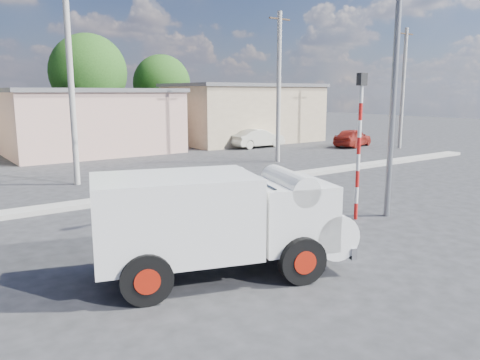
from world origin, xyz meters
TOP-DOWN VIEW (x-y plane):
  - ground_plane at (0.00, 0.00)m, footprint 120.00×120.00m
  - median at (0.00, 8.00)m, footprint 40.00×0.80m
  - truck at (-2.50, 0.20)m, footprint 5.63×3.44m
  - bicycle at (-0.67, 2.12)m, footprint 2.21×1.12m
  - cyclist at (-0.67, 2.12)m, footprint 0.49×0.64m
  - car_cream at (12.32, 18.06)m, footprint 3.94×1.41m
  - car_red at (18.15, 14.57)m, footprint 4.06×2.55m
  - traffic_pole at (3.20, 1.50)m, footprint 0.28×0.18m
  - streetlight at (4.14, 1.20)m, footprint 2.34×0.22m
  - building_row at (1.10, 22.00)m, footprint 37.80×7.30m
  - utility_poles at (3.25, 12.00)m, footprint 35.40×0.24m

SIDE VIEW (x-z plane):
  - ground_plane at x=0.00m, z-range 0.00..0.00m
  - median at x=0.00m, z-range 0.00..0.16m
  - bicycle at x=-0.67m, z-range 0.00..1.11m
  - car_red at x=18.15m, z-range 0.00..1.29m
  - car_cream at x=12.32m, z-range 0.00..1.30m
  - cyclist at x=-0.67m, z-range 0.00..1.60m
  - truck at x=-2.50m, z-range 0.12..2.31m
  - building_row at x=1.10m, z-range -0.09..4.35m
  - traffic_pole at x=3.20m, z-range 0.41..4.77m
  - utility_poles at x=3.25m, z-range 0.07..8.07m
  - streetlight at x=4.14m, z-range 0.46..9.46m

